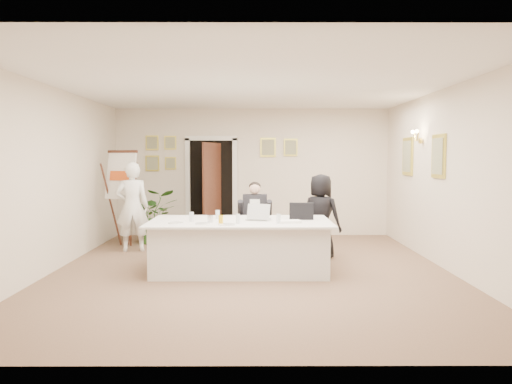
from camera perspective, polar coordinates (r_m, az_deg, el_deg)
The scene contains 28 objects.
floor at distance 7.73m, azimuth -0.55°, elevation -8.96°, with size 7.00×7.00×0.00m, color brown.
ceiling at distance 7.61m, azimuth -0.56°, elevation 12.06°, with size 6.00×7.00×0.02m, color white.
wall_back at distance 11.04m, azimuth -0.45°, elevation 2.27°, with size 6.00×0.10×2.80m, color #EDE0C8.
wall_front at distance 4.05m, azimuth -0.86°, elevation -0.73°, with size 6.00×0.10×2.80m, color #EDE0C8.
wall_left at distance 8.13m, azimuth -22.21°, elevation 1.35°, with size 0.10×7.00×2.80m, color #EDE0C8.
wall_right at distance 8.10m, azimuth 21.19°, elevation 1.37°, with size 0.10×7.00×2.80m, color #EDE0C8.
doorway at distance 10.91m, azimuth -5.09°, elevation 0.36°, with size 1.14×0.86×2.20m.
pictures_back_wall at distance 11.04m, azimuth -4.62°, elevation 4.59°, with size 3.40×0.06×0.80m, color #D3C848, non-canonical shape.
pictures_right_wall at distance 9.21m, azimuth 18.35°, elevation 3.90°, with size 0.06×2.20×0.80m, color #D3C848, non-canonical shape.
wall_sconce at distance 9.19m, azimuth 17.98°, elevation 6.09°, with size 0.20×0.30×0.24m, color gold, non-canonical shape.
conference_table at distance 7.62m, azimuth -1.83°, elevation -6.14°, with size 2.74×1.46×0.78m.
seated_man at distance 8.64m, azimuth -0.13°, elevation -3.11°, with size 0.57×0.61×1.33m, color black, non-canonical shape.
flip_chart at distance 9.99m, azimuth -14.80°, elevation -1.24°, with size 0.66×0.51×1.83m.
standing_man at distance 9.45m, azimuth -13.96°, elevation -1.65°, with size 0.60×0.39×1.65m, color white.
standing_woman at distance 8.69m, azimuth 7.40°, elevation -2.72°, with size 0.71×0.46×1.44m, color black.
potted_palm at distance 10.31m, azimuth -11.67°, elevation -2.68°, with size 0.99×0.86×1.10m, color #2C6120.
laptop at distance 7.63m, azimuth 0.28°, elevation -2.16°, with size 0.35×0.37×0.28m, color #B7BABC, non-canonical shape.
laptop_bag at distance 7.72m, azimuth 5.22°, elevation -2.19°, with size 0.37×0.10×0.26m, color black.
paper_stack at distance 7.34m, azimuth 3.80°, elevation -3.38°, with size 0.33×0.23×0.03m, color white.
plate_left at distance 7.33m, azimuth -9.13°, elevation -3.51°, with size 0.22×0.22×0.01m, color white.
plate_mid at distance 7.20m, azimuth -6.11°, elevation -3.61°, with size 0.21×0.21×0.01m, color white.
plate_near at distance 7.08m, azimuth -3.36°, elevation -3.73°, with size 0.24×0.24×0.01m, color white.
glass_a at distance 7.52m, azimuth -7.39°, elevation -2.82°, with size 0.07×0.07×0.14m, color silver.
glass_b at distance 7.22m, azimuth -2.08°, elevation -3.07°, with size 0.06×0.06×0.14m, color silver.
glass_c at distance 7.23m, azimuth 2.59°, elevation -3.07°, with size 0.06×0.06×0.14m, color silver.
glass_d at distance 7.76m, azimuth -4.41°, elevation -2.59°, with size 0.06×0.06×0.14m, color silver.
oj_glass at distance 7.16m, azimuth -4.04°, elevation -3.18°, with size 0.07×0.07×0.13m, color gold.
steel_jug at distance 7.38m, azimuth -5.26°, elevation -3.05°, with size 0.09×0.09×0.11m, color silver.
Camera 1 is at (0.05, -7.53, 1.73)m, focal length 35.00 mm.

